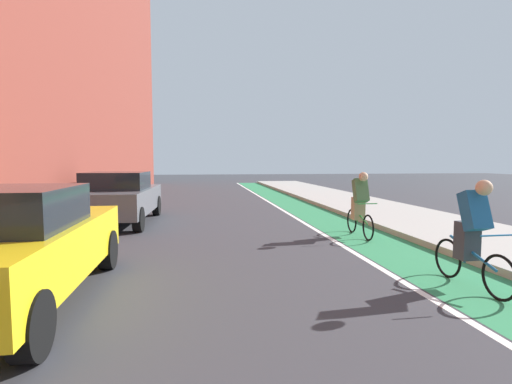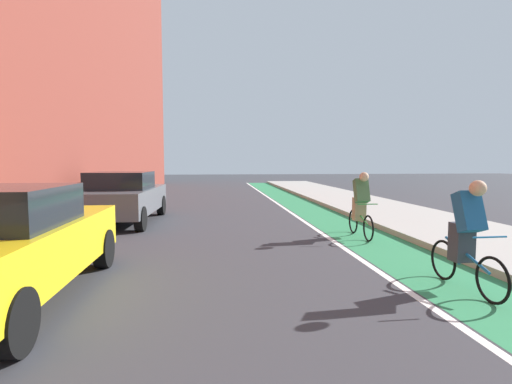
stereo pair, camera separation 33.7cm
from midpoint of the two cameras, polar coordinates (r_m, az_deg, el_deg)
The scene contains 8 objects.
ground_plane at distance 11.55m, azimuth -5.65°, elevation -4.67°, with size 84.55×84.55×0.00m, color #38383D.
bike_lane_paint at distance 14.04m, azimuth 7.60°, elevation -3.04°, with size 1.60×38.43×0.00m, color #2D8451.
lane_divider_stripe at distance 13.83m, azimuth 4.00°, elevation -3.12°, with size 0.12×38.43×0.00m, color white.
sidewalk_right at distance 14.90m, azimuth 16.86°, elevation -2.49°, with size 3.38×38.43×0.14m, color #A8A59E.
parked_sedan_yellow_cab at distance 5.95m, azimuth -33.76°, elevation -6.53°, with size 1.90×4.24×1.53m.
parked_sedan_gray at distance 12.27m, azimuth -20.22°, elevation -0.69°, with size 2.06×4.34×1.53m.
cyclist_mid at distance 6.39m, azimuth 27.79°, elevation -5.39°, with size 0.48×1.67×1.59m.
cyclist_trailing at distance 9.80m, azimuth 14.00°, elevation -1.47°, with size 0.48×1.66×1.59m.
Camera 1 is at (-0.66, 3.84, 1.85)m, focal length 27.30 mm.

